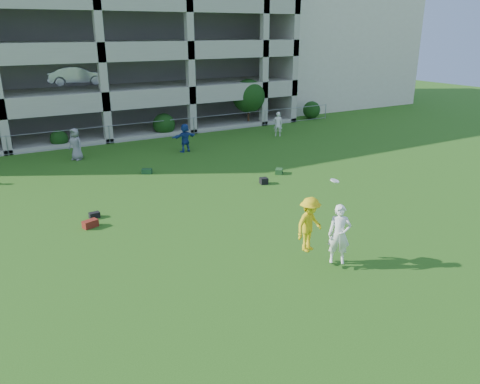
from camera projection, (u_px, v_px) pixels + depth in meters
ground at (275, 263)px, 14.88m from camera, size 100.00×100.00×0.00m
stucco_building at (308, 51)px, 47.02m from camera, size 16.00×14.00×10.00m
bystander_c at (76, 144)px, 26.37m from camera, size 0.98×1.05×1.81m
bystander_d at (185, 138)px, 28.13m from camera, size 1.62×0.64×1.71m
bystander_e at (278, 124)px, 32.29m from camera, size 0.74×0.69×1.69m
bag_red_a at (90, 224)px, 17.51m from camera, size 0.62×0.45×0.28m
bag_black_b at (94, 215)px, 18.42m from camera, size 0.42×0.28×0.22m
bag_green_c at (279, 171)px, 24.03m from camera, size 0.59×0.61×0.26m
crate_d at (264, 181)px, 22.43m from camera, size 0.42×0.42×0.30m
bag_green_g at (147, 171)px, 24.04m from camera, size 0.58×0.53×0.25m
frisbee_contest at (319, 227)px, 14.28m from camera, size 1.66×1.53×2.64m
parking_garage at (71, 43)px, 35.51m from camera, size 30.00×14.00×12.00m
fence at (109, 134)px, 30.19m from camera, size 36.06×0.06×1.20m
shrub_row at (171, 113)px, 32.65m from camera, size 34.38×2.52×3.50m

